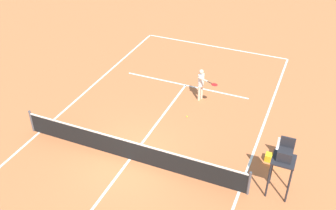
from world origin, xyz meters
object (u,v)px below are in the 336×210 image
(tennis_ball, at_px, (187,116))
(courtside_chair_mid, at_px, (282,149))
(player_serving, at_px, (202,82))
(equipment_bag, at_px, (275,159))
(umpire_chair, at_px, (284,159))

(tennis_ball, distance_m, courtside_chair_mid, 4.71)
(tennis_ball, bearing_deg, courtside_chair_mid, 164.14)
(player_serving, height_order, equipment_bag, player_serving)
(umpire_chair, relative_size, equipment_bag, 3.17)
(tennis_ball, distance_m, equipment_bag, 4.59)
(player_serving, xyz_separation_m, tennis_ball, (0.10, 1.68, -0.97))
(player_serving, relative_size, courtside_chair_mid, 1.78)
(player_serving, distance_m, equipment_bag, 5.36)
(player_serving, bearing_deg, courtside_chair_mid, 77.38)
(player_serving, bearing_deg, tennis_ball, 17.79)
(courtside_chair_mid, bearing_deg, player_serving, -33.90)
(umpire_chair, height_order, courtside_chair_mid, umpire_chair)
(tennis_ball, height_order, equipment_bag, equipment_bag)
(player_serving, distance_m, tennis_ball, 1.94)
(courtside_chair_mid, distance_m, equipment_bag, 0.48)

